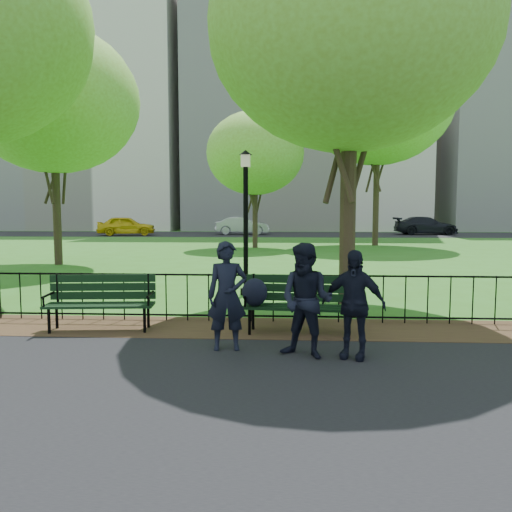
# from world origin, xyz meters

# --- Properties ---
(ground) EXTENTS (120.00, 120.00, 0.00)m
(ground) POSITION_xyz_m (0.00, 0.00, 0.00)
(ground) COLOR #316B1C
(asphalt_path) EXTENTS (60.00, 9.20, 0.01)m
(asphalt_path) POSITION_xyz_m (0.00, -3.40, 0.01)
(asphalt_path) COLOR black
(asphalt_path) RESTS_ON ground
(dirt_strip) EXTENTS (60.00, 1.60, 0.01)m
(dirt_strip) POSITION_xyz_m (0.00, 1.50, 0.01)
(dirt_strip) COLOR #352615
(dirt_strip) RESTS_ON ground
(far_street) EXTENTS (70.00, 9.00, 0.01)m
(far_street) POSITION_xyz_m (0.00, 35.00, 0.01)
(far_street) COLOR black
(far_street) RESTS_ON ground
(iron_fence) EXTENTS (24.06, 0.06, 1.00)m
(iron_fence) POSITION_xyz_m (0.00, 2.00, 0.50)
(iron_fence) COLOR black
(iron_fence) RESTS_ON ground
(apartment_west) EXTENTS (22.00, 15.00, 26.00)m
(apartment_west) POSITION_xyz_m (-22.00, 48.00, 13.00)
(apartment_west) COLOR silver
(apartment_west) RESTS_ON ground
(apartment_mid) EXTENTS (24.00, 15.00, 30.00)m
(apartment_mid) POSITION_xyz_m (2.00, 48.00, 15.00)
(apartment_mid) COLOR silver
(apartment_mid) RESTS_ON ground
(park_bench_main) EXTENTS (1.91, 0.74, 1.05)m
(park_bench_main) POSITION_xyz_m (-0.06, 1.16, 0.65)
(park_bench_main) COLOR black
(park_bench_main) RESTS_ON ground
(park_bench_left_a) EXTENTS (1.87, 0.74, 1.03)m
(park_bench_left_a) POSITION_xyz_m (-3.16, 1.26, 0.59)
(park_bench_left_a) COLOR black
(park_bench_left_a) RESTS_ON ground
(lamppost) EXTENTS (0.32, 0.32, 3.51)m
(lamppost) POSITION_xyz_m (-0.94, 4.99, 1.91)
(lamppost) COLOR black
(lamppost) RESTS_ON ground
(tree_near_e) EXTENTS (6.10, 6.10, 8.51)m
(tree_near_e) POSITION_xyz_m (1.38, 3.98, 5.90)
(tree_near_e) COLOR #2D2116
(tree_near_e) RESTS_ON ground
(tree_mid_w) EXTENTS (6.32, 6.32, 8.81)m
(tree_mid_w) POSITION_xyz_m (-8.57, 11.33, 6.12)
(tree_mid_w) COLOR #2D2116
(tree_mid_w) RESTS_ON ground
(tree_far_c) EXTENTS (5.29, 5.29, 7.38)m
(tree_far_c) POSITION_xyz_m (-1.60, 20.23, 5.12)
(tree_far_c) COLOR #2D2116
(tree_far_c) RESTS_ON ground
(tree_far_e) EXTENTS (8.52, 8.52, 11.87)m
(tree_far_e) POSITION_xyz_m (5.31, 22.36, 8.24)
(tree_far_e) COLOR #2D2116
(tree_far_e) RESTS_ON ground
(person_left) EXTENTS (0.64, 0.47, 1.61)m
(person_left) POSITION_xyz_m (-0.84, 0.14, 0.82)
(person_left) COLOR black
(person_left) RESTS_ON asphalt_path
(person_mid) EXTENTS (0.88, 0.69, 1.61)m
(person_mid) POSITION_xyz_m (0.31, -0.19, 0.82)
(person_mid) COLOR black
(person_mid) RESTS_ON asphalt_path
(person_right) EXTENTS (0.96, 0.65, 1.52)m
(person_right) POSITION_xyz_m (0.96, -0.18, 0.77)
(person_right) COLOR black
(person_right) RESTS_ON asphalt_path
(taxi) EXTENTS (4.86, 2.80, 1.56)m
(taxi) POSITION_xyz_m (-12.77, 32.63, 0.79)
(taxi) COLOR gold
(taxi) RESTS_ON far_street
(sedan_silver) EXTENTS (4.56, 1.76, 1.48)m
(sedan_silver) POSITION_xyz_m (-3.49, 34.46, 0.75)
(sedan_silver) COLOR #9A9CA1
(sedan_silver) RESTS_ON far_street
(sedan_dark) EXTENTS (5.21, 2.28, 1.49)m
(sedan_dark) POSITION_xyz_m (11.78, 35.18, 0.76)
(sedan_dark) COLOR black
(sedan_dark) RESTS_ON far_street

